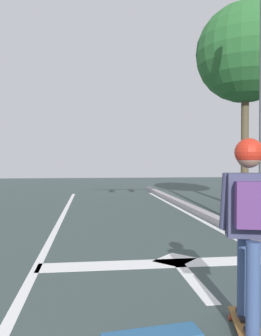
{
  "coord_description": "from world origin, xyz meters",
  "views": [
    {
      "loc": [
        0.36,
        1.28,
        1.43
      ],
      "look_at": [
        1.12,
        7.58,
        1.3
      ],
      "focal_mm": 35.69,
      "sensor_mm": 36.0,
      "label": 1
    }
  ],
  "objects_px": {
    "skater": "(249,210)",
    "roadside_tree": "(245,54)",
    "traffic_signal_mast": "(211,13)",
    "spare_skateboard": "(152,335)",
    "skateboard": "(248,328)"
  },
  "relations": [
    {
      "from": "skateboard",
      "to": "spare_skateboard",
      "type": "height_order",
      "value": "skateboard"
    },
    {
      "from": "roadside_tree",
      "to": "spare_skateboard",
      "type": "bearing_deg",
      "value": -120.6
    },
    {
      "from": "traffic_signal_mast",
      "to": "spare_skateboard",
      "type": "bearing_deg",
      "value": -116.8
    },
    {
      "from": "traffic_signal_mast",
      "to": "roadside_tree",
      "type": "height_order",
      "value": "roadside_tree"
    },
    {
      "from": "skateboard",
      "to": "roadside_tree",
      "type": "height_order",
      "value": "roadside_tree"
    },
    {
      "from": "spare_skateboard",
      "to": "traffic_signal_mast",
      "type": "distance_m",
      "value": 5.7
    },
    {
      "from": "traffic_signal_mast",
      "to": "roadside_tree",
      "type": "distance_m",
      "value": 4.24
    },
    {
      "from": "spare_skateboard",
      "to": "roadside_tree",
      "type": "distance_m",
      "value": 9.32
    },
    {
      "from": "skater",
      "to": "skateboard",
      "type": "bearing_deg",
      "value": 75.65
    },
    {
      "from": "spare_skateboard",
      "to": "roadside_tree",
      "type": "xyz_separation_m",
      "value": [
        4.13,
        6.99,
        4.58
      ]
    },
    {
      "from": "skater",
      "to": "traffic_signal_mast",
      "type": "distance_m",
      "value": 4.82
    },
    {
      "from": "skater",
      "to": "roadside_tree",
      "type": "height_order",
      "value": "roadside_tree"
    },
    {
      "from": "traffic_signal_mast",
      "to": "roadside_tree",
      "type": "bearing_deg",
      "value": 55.89
    },
    {
      "from": "skateboard",
      "to": "spare_skateboard",
      "type": "bearing_deg",
      "value": -179.34
    },
    {
      "from": "spare_skateboard",
      "to": "roadside_tree",
      "type": "relative_size",
      "value": 0.13
    }
  ]
}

